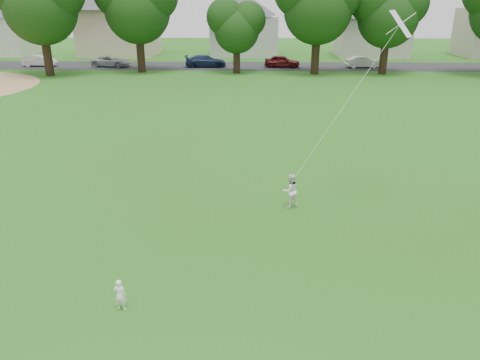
{
  "coord_description": "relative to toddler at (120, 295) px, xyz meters",
  "views": [
    {
      "loc": [
        1.34,
        -9.93,
        6.97
      ],
      "look_at": [
        0.98,
        2.0,
        2.3
      ],
      "focal_mm": 35.0,
      "sensor_mm": 36.0,
      "label": 1
    }
  ],
  "objects": [
    {
      "name": "ground",
      "position": [
        1.78,
        0.72,
        -0.41
      ],
      "size": [
        160.0,
        160.0,
        0.0
      ],
      "primitive_type": "plane",
      "color": "#275313",
      "rests_on": "ground"
    },
    {
      "name": "street",
      "position": [
        1.78,
        42.72,
        -0.41
      ],
      "size": [
        90.0,
        7.0,
        0.01
      ],
      "primitive_type": "cube",
      "color": "#2D2D30",
      "rests_on": "ground"
    },
    {
      "name": "toddler",
      "position": [
        0.0,
        0.0,
        0.0
      ],
      "size": [
        0.31,
        0.22,
        0.82
      ],
      "primitive_type": "imported",
      "rotation": [
        0.0,
        0.0,
        3.07
      ],
      "color": "white",
      "rests_on": "ground"
    },
    {
      "name": "older_boy",
      "position": [
        4.43,
        6.03,
        0.21
      ],
      "size": [
        0.74,
        0.68,
        1.24
      ],
      "primitive_type": "imported",
      "rotation": [
        0.0,
        0.0,
        3.56
      ],
      "color": "white",
      "rests_on": "ground"
    },
    {
      "name": "kite",
      "position": [
        6.1,
        6.32,
        3.13
      ],
      "size": [
        2.2,
        1.21,
        6.29
      ],
      "color": "silver",
      "rests_on": "ground"
    },
    {
      "name": "tree_row",
      "position": [
        4.7,
        36.98,
        6.12
      ],
      "size": [
        80.21,
        9.06,
        10.8
      ],
      "color": "black",
      "rests_on": "ground"
    },
    {
      "name": "parked_cars",
      "position": [
        -7.2,
        41.72,
        0.21
      ],
      "size": [
        47.03,
        2.38,
        1.27
      ],
      "color": "black",
      "rests_on": "ground"
    },
    {
      "name": "house_row",
      "position": [
        2.75,
        52.72,
        4.46
      ],
      "size": [
        77.06,
        13.4,
        10.48
      ],
      "color": "silver",
      "rests_on": "ground"
    }
  ]
}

